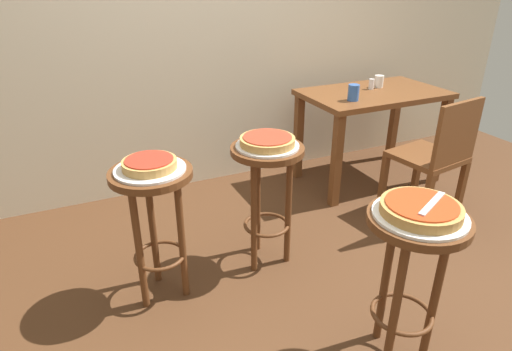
{
  "coord_description": "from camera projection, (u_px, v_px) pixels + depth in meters",
  "views": [
    {
      "loc": [
        -0.99,
        -1.51,
        1.58
      ],
      "look_at": [
        -0.18,
        0.27,
        0.65
      ],
      "focal_mm": 30.93,
      "sensor_mm": 36.0,
      "label": 1
    }
  ],
  "objects": [
    {
      "name": "stool_foreground",
      "position": [
        412.0,
        257.0,
        1.75
      ],
      "size": [
        0.39,
        0.39,
        0.72
      ],
      "color": "#5B3319",
      "rests_on": "ground_plane"
    },
    {
      "name": "wooden_chair",
      "position": [
        436.0,
        155.0,
        2.86
      ],
      "size": [
        0.46,
        0.46,
        0.85
      ],
      "color": "brown",
      "rests_on": "ground_plane"
    },
    {
      "name": "serving_plate_foreground",
      "position": [
        420.0,
        215.0,
        1.67
      ],
      "size": [
        0.36,
        0.36,
        0.01
      ],
      "primitive_type": "cylinder",
      "color": "white",
      "rests_on": "stool_foreground"
    },
    {
      "name": "pizza_server_knife",
      "position": [
        432.0,
        203.0,
        1.64
      ],
      "size": [
        0.21,
        0.12,
        0.01
      ],
      "primitive_type": "cube",
      "rotation": [
        0.0,
        0.0,
        0.46
      ],
      "color": "silver",
      "rests_on": "pizza_foreground"
    },
    {
      "name": "pizza_middle",
      "position": [
        149.0,
        164.0,
        2.03
      ],
      "size": [
        0.25,
        0.25,
        0.05
      ],
      "color": "tan",
      "rests_on": "serving_plate_middle"
    },
    {
      "name": "condiment_shaker",
      "position": [
        371.0,
        84.0,
        3.35
      ],
      "size": [
        0.04,
        0.04,
        0.08
      ],
      "primitive_type": "cylinder",
      "color": "white",
      "rests_on": "dining_table"
    },
    {
      "name": "dining_table",
      "position": [
        372.0,
        106.0,
        3.36
      ],
      "size": [
        1.07,
        0.63,
        0.73
      ],
      "color": "brown",
      "rests_on": "ground_plane"
    },
    {
      "name": "cup_far_edge",
      "position": [
        379.0,
        81.0,
        3.4
      ],
      "size": [
        0.07,
        0.07,
        0.09
      ],
      "primitive_type": "cylinder",
      "color": "silver",
      "rests_on": "dining_table"
    },
    {
      "name": "stool_middle",
      "position": [
        154.0,
        205.0,
        2.13
      ],
      "size": [
        0.39,
        0.39,
        0.72
      ],
      "color": "#5B3319",
      "rests_on": "ground_plane"
    },
    {
      "name": "ground_plane",
      "position": [
        308.0,
        301.0,
        2.29
      ],
      "size": [
        6.0,
        6.0,
        0.0
      ],
      "primitive_type": "plane",
      "color": "#4C2D19"
    },
    {
      "name": "cup_near_edge",
      "position": [
        353.0,
        93.0,
        3.06
      ],
      "size": [
        0.08,
        0.08,
        0.11
      ],
      "primitive_type": "cylinder",
      "color": "#3360B2",
      "rests_on": "dining_table"
    },
    {
      "name": "pizza_leftside",
      "position": [
        267.0,
        141.0,
        2.3
      ],
      "size": [
        0.29,
        0.29,
        0.05
      ],
      "color": "tan",
      "rests_on": "serving_plate_leftside"
    },
    {
      "name": "pizza_foreground",
      "position": [
        421.0,
        209.0,
        1.66
      ],
      "size": [
        0.3,
        0.3,
        0.05
      ],
      "color": "#B78442",
      "rests_on": "serving_plate_foreground"
    },
    {
      "name": "serving_plate_leftside",
      "position": [
        267.0,
        146.0,
        2.31
      ],
      "size": [
        0.34,
        0.34,
        0.01
      ],
      "primitive_type": "cylinder",
      "color": "silver",
      "rests_on": "stool_leftside"
    },
    {
      "name": "serving_plate_middle",
      "position": [
        150.0,
        169.0,
        2.04
      ],
      "size": [
        0.33,
        0.33,
        0.01
      ],
      "primitive_type": "cylinder",
      "color": "silver",
      "rests_on": "stool_middle"
    },
    {
      "name": "stool_leftside",
      "position": [
        267.0,
        179.0,
        2.39
      ],
      "size": [
        0.39,
        0.39,
        0.72
      ],
      "color": "#5B3319",
      "rests_on": "ground_plane"
    }
  ]
}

